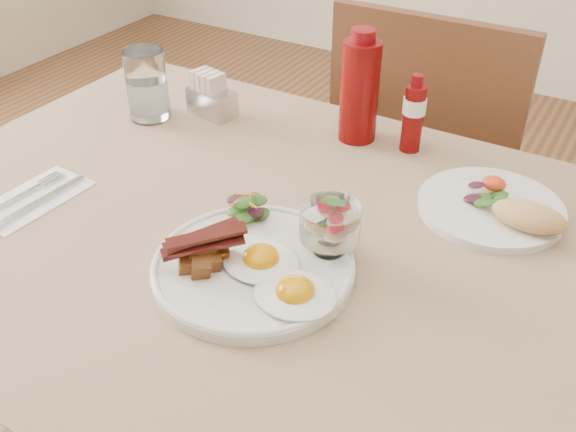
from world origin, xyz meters
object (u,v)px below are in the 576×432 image
object	(u,v)px
chair_far	(428,170)
hot_sauce_bottle	(413,115)
ketchup_bottle	(360,89)
fruit_cup	(330,223)
table	(289,283)
main_plate	(253,268)
sugar_caddy	(211,97)
second_plate	(500,208)
water_glass	(147,89)

from	to	relation	value
chair_far	hot_sauce_bottle	distance (m)	0.44
ketchup_bottle	hot_sauce_bottle	distance (m)	0.11
hot_sauce_bottle	fruit_cup	bearing A→B (deg)	-86.64
table	hot_sauce_bottle	world-z (taller)	hot_sauce_bottle
table	ketchup_bottle	distance (m)	0.39
main_plate	hot_sauce_bottle	xyz separation A→B (m)	(0.05, 0.44, 0.06)
hot_sauce_bottle	sugar_caddy	distance (m)	0.40
second_plate	ketchup_bottle	xyz separation A→B (m)	(-0.30, 0.12, 0.08)
main_plate	sugar_caddy	xyz separation A→B (m)	(-0.34, 0.37, 0.03)
sugar_caddy	water_glass	bearing A→B (deg)	-132.63
water_glass	second_plate	bearing A→B (deg)	0.71
chair_far	ketchup_bottle	distance (m)	0.47
table	second_plate	distance (m)	0.35
table	hot_sauce_bottle	size ratio (longest dim) A/B	9.23
main_plate	sugar_caddy	size ratio (longest dim) A/B	2.68
table	ketchup_bottle	xyz separation A→B (m)	(-0.05, 0.33, 0.19)
fruit_cup	water_glass	distance (m)	0.56
sugar_caddy	water_glass	xyz separation A→B (m)	(-0.10, -0.07, 0.02)
ketchup_bottle	water_glass	bearing A→B (deg)	-161.54
table	second_plate	size ratio (longest dim) A/B	5.73
ketchup_bottle	hot_sauce_bottle	size ratio (longest dim) A/B	1.44
hot_sauce_bottle	main_plate	bearing A→B (deg)	-97.13
table	sugar_caddy	distance (m)	0.46
table	ketchup_bottle	size ratio (longest dim) A/B	6.41
ketchup_bottle	water_glass	xyz separation A→B (m)	(-0.39, -0.13, -0.04)
fruit_cup	hot_sauce_bottle	size ratio (longest dim) A/B	0.59
chair_far	fruit_cup	size ratio (longest dim) A/B	10.87
table	fruit_cup	world-z (taller)	fruit_cup
chair_far	second_plate	bearing A→B (deg)	-60.80
fruit_cup	second_plate	size ratio (longest dim) A/B	0.37
second_plate	table	bearing A→B (deg)	-139.93
chair_far	fruit_cup	distance (m)	0.74
hot_sauce_bottle	second_plate	bearing A→B (deg)	-33.14
table	main_plate	distance (m)	0.13
table	main_plate	xyz separation A→B (m)	(-0.00, -0.09, 0.10)
fruit_cup	hot_sauce_bottle	distance (m)	0.36
fruit_cup	second_plate	world-z (taller)	fruit_cup
ketchup_bottle	chair_far	bearing A→B (deg)	81.45
sugar_caddy	water_glass	distance (m)	0.12
main_plate	second_plate	distance (m)	0.40
fruit_cup	chair_far	bearing A→B (deg)	96.23
main_plate	water_glass	bearing A→B (deg)	145.82
main_plate	water_glass	size ratio (longest dim) A/B	2.05
table	fruit_cup	distance (m)	0.17
fruit_cup	main_plate	bearing A→B (deg)	-133.63
table	sugar_caddy	size ratio (longest dim) A/B	12.73
main_plate	sugar_caddy	bearing A→B (deg)	132.69
second_plate	water_glass	world-z (taller)	water_glass
table	sugar_caddy	xyz separation A→B (m)	(-0.34, 0.28, 0.13)
fruit_cup	sugar_caddy	bearing A→B (deg)	145.13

